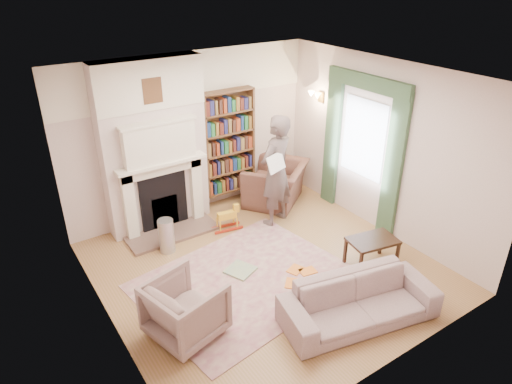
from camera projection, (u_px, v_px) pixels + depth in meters
floor at (265, 268)px, 6.75m from camera, size 4.50×4.50×0.00m
ceiling at (268, 78)px, 5.49m from camera, size 4.50×4.50×0.00m
wall_back at (191, 135)px, 7.79m from camera, size 4.50×0.00×4.50m
wall_front at (398, 265)px, 4.45m from camera, size 4.50×0.00×4.50m
wall_left at (98, 231)px, 5.00m from camera, size 0.00×4.50×4.50m
wall_right at (382, 148)px, 7.23m from camera, size 0.00×4.50×4.50m
fireplace at (154, 148)px, 7.27m from camera, size 1.70×0.58×2.80m
bookcase at (228, 142)px, 8.11m from camera, size 1.00×0.24×1.85m
window at (364, 138)px, 7.50m from camera, size 0.02×0.90×1.30m
curtain_left at (393, 167)px, 7.07m from camera, size 0.07×0.32×2.40m
curtain_right at (332, 141)px, 8.11m from camera, size 0.07×0.32×2.40m
pelmet at (368, 82)px, 7.06m from camera, size 0.09×1.70×0.24m
wall_sconce at (312, 99)px, 8.01m from camera, size 0.20×0.24×0.24m
rug at (245, 280)px, 6.47m from camera, size 3.09×2.55×0.01m
armchair_reading at (276, 183)px, 8.46m from camera, size 1.51×1.48×0.74m
armchair_left at (186, 309)px, 5.39m from camera, size 0.99×0.97×0.74m
sofa at (359, 301)px, 5.65m from camera, size 2.07×1.16×0.57m
man_reading at (276, 171)px, 7.52m from camera, size 0.81×0.66×1.92m
newspaper at (276, 163)px, 7.19m from camera, size 0.41×0.24×0.27m
coffee_table at (371, 252)px, 6.71m from camera, size 0.77×0.57×0.45m
paraffin_heater at (167, 236)px, 7.02m from camera, size 0.30×0.30×0.55m
rocking_horse at (227, 218)px, 7.62m from camera, size 0.53×0.28×0.44m
board_game at (240, 270)px, 6.65m from camera, size 0.49×0.49×0.03m
game_box_lid at (210, 306)px, 5.94m from camera, size 0.36×0.29×0.05m
comic_annuals at (298, 275)px, 6.56m from camera, size 0.65×0.50×0.02m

